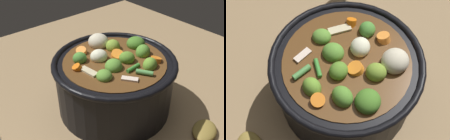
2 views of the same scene
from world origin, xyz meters
The scene contains 2 objects.
ground_plane centered at (0.00, 0.00, 0.00)m, with size 1.10×1.10×0.00m, color #8C704C.
cooking_pot centered at (0.00, 0.00, 0.07)m, with size 0.28×0.28×0.16m.
Camera 2 is at (0.30, -0.07, 0.62)m, focal length 52.28 mm.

